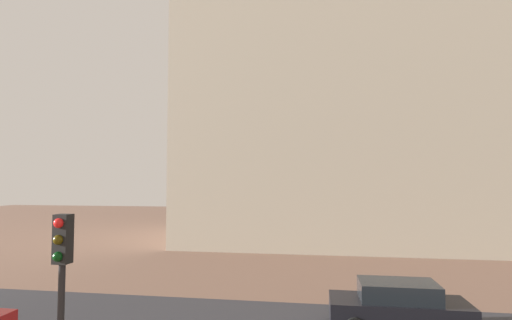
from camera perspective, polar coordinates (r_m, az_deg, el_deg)
The scene contains 3 objects.
landmark_building at distance 33.66m, azimuth 10.64°, elevation 8.10°, with size 23.66×14.62×39.64m.
car_black at distance 14.24m, azimuth 20.19°, elevation -19.65°, with size 4.38×1.95×1.56m.
traffic_light_pole at distance 8.20m, azimuth -26.75°, elevation -15.91°, with size 0.28×0.34×4.22m.
Camera 1 is at (2.23, -1.79, 4.82)m, focal length 27.19 mm.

